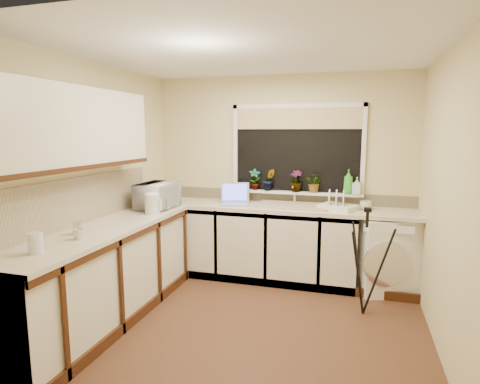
{
  "coord_description": "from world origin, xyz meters",
  "views": [
    {
      "loc": [
        0.91,
        -3.37,
        1.77
      ],
      "look_at": [
        -0.25,
        0.55,
        1.15
      ],
      "focal_mm": 29.81,
      "sensor_mm": 36.0,
      "label": 1
    }
  ],
  "objects_px": {
    "tripod": "(365,262)",
    "kettle": "(152,204)",
    "laptop": "(235,199)",
    "plant_c": "(296,181)",
    "soap_bottle_clear": "(357,186)",
    "plant_b": "(269,180)",
    "plant_d": "(315,183)",
    "microwave": "(158,196)",
    "cup_left": "(78,234)",
    "glass_jug": "(36,243)",
    "cup_back": "(366,205)",
    "washing_machine": "(385,254)",
    "soap_bottle_green": "(348,182)",
    "steel_jar": "(78,228)",
    "dish_rack": "(338,207)"
  },
  "relations": [
    {
      "from": "laptop",
      "to": "soap_bottle_clear",
      "type": "distance_m",
      "value": 1.44
    },
    {
      "from": "washing_machine",
      "to": "cup_back",
      "type": "distance_m",
      "value": 0.58
    },
    {
      "from": "steel_jar",
      "to": "plant_d",
      "type": "bearing_deg",
      "value": 47.86
    },
    {
      "from": "washing_machine",
      "to": "steel_jar",
      "type": "bearing_deg",
      "value": -163.89
    },
    {
      "from": "tripod",
      "to": "soap_bottle_green",
      "type": "relative_size",
      "value": 3.71
    },
    {
      "from": "dish_rack",
      "to": "tripod",
      "type": "xyz_separation_m",
      "value": [
        0.3,
        -0.65,
        -0.4
      ]
    },
    {
      "from": "soap_bottle_green",
      "to": "cup_left",
      "type": "relative_size",
      "value": 3.08
    },
    {
      "from": "soap_bottle_clear",
      "to": "cup_left",
      "type": "height_order",
      "value": "soap_bottle_clear"
    },
    {
      "from": "washing_machine",
      "to": "plant_c",
      "type": "height_order",
      "value": "plant_c"
    },
    {
      "from": "microwave",
      "to": "cup_left",
      "type": "xyz_separation_m",
      "value": [
        0.02,
        -1.39,
        -0.1
      ]
    },
    {
      "from": "dish_rack",
      "to": "plant_b",
      "type": "distance_m",
      "value": 0.91
    },
    {
      "from": "microwave",
      "to": "soap_bottle_green",
      "type": "height_order",
      "value": "soap_bottle_green"
    },
    {
      "from": "washing_machine",
      "to": "cup_left",
      "type": "bearing_deg",
      "value": -160.81
    },
    {
      "from": "washing_machine",
      "to": "cup_back",
      "type": "height_order",
      "value": "cup_back"
    },
    {
      "from": "microwave",
      "to": "plant_b",
      "type": "xyz_separation_m",
      "value": [
        1.15,
        0.71,
        0.14
      ]
    },
    {
      "from": "plant_c",
      "to": "soap_bottle_clear",
      "type": "distance_m",
      "value": 0.71
    },
    {
      "from": "glass_jug",
      "to": "microwave",
      "type": "bearing_deg",
      "value": 89.21
    },
    {
      "from": "glass_jug",
      "to": "microwave",
      "type": "height_order",
      "value": "microwave"
    },
    {
      "from": "plant_b",
      "to": "microwave",
      "type": "bearing_deg",
      "value": -148.28
    },
    {
      "from": "steel_jar",
      "to": "plant_c",
      "type": "relative_size",
      "value": 0.42
    },
    {
      "from": "steel_jar",
      "to": "microwave",
      "type": "xyz_separation_m",
      "value": [
        0.09,
        1.26,
        0.09
      ]
    },
    {
      "from": "microwave",
      "to": "plant_c",
      "type": "xyz_separation_m",
      "value": [
        1.48,
        0.72,
        0.14
      ]
    },
    {
      "from": "tripod",
      "to": "steel_jar",
      "type": "xyz_separation_m",
      "value": [
        -2.38,
        -1.09,
        0.42
      ]
    },
    {
      "from": "plant_b",
      "to": "cup_back",
      "type": "distance_m",
      "value": 1.18
    },
    {
      "from": "plant_b",
      "to": "cup_left",
      "type": "height_order",
      "value": "plant_b"
    },
    {
      "from": "laptop",
      "to": "soap_bottle_clear",
      "type": "bearing_deg",
      "value": -6.59
    },
    {
      "from": "laptop",
      "to": "plant_c",
      "type": "bearing_deg",
      "value": 2.38
    },
    {
      "from": "soap_bottle_green",
      "to": "plant_b",
      "type": "bearing_deg",
      "value": -179.57
    },
    {
      "from": "kettle",
      "to": "soap_bottle_clear",
      "type": "height_order",
      "value": "soap_bottle_clear"
    },
    {
      "from": "laptop",
      "to": "steel_jar",
      "type": "distance_m",
      "value": 1.95
    },
    {
      "from": "dish_rack",
      "to": "steel_jar",
      "type": "xyz_separation_m",
      "value": [
        -2.08,
        -1.74,
        0.03
      ]
    },
    {
      "from": "steel_jar",
      "to": "tripod",
      "type": "bearing_deg",
      "value": 24.66
    },
    {
      "from": "plant_b",
      "to": "laptop",
      "type": "bearing_deg",
      "value": -149.22
    },
    {
      "from": "dish_rack",
      "to": "cup_back",
      "type": "height_order",
      "value": "cup_back"
    },
    {
      "from": "tripod",
      "to": "glass_jug",
      "type": "bearing_deg",
      "value": -145.24
    },
    {
      "from": "microwave",
      "to": "soap_bottle_clear",
      "type": "height_order",
      "value": "soap_bottle_clear"
    },
    {
      "from": "plant_b",
      "to": "plant_d",
      "type": "distance_m",
      "value": 0.56
    },
    {
      "from": "dish_rack",
      "to": "tripod",
      "type": "height_order",
      "value": "tripod"
    },
    {
      "from": "microwave",
      "to": "soap_bottle_clear",
      "type": "relative_size",
      "value": 2.61
    },
    {
      "from": "laptop",
      "to": "cup_left",
      "type": "relative_size",
      "value": 4.37
    },
    {
      "from": "kettle",
      "to": "dish_rack",
      "type": "height_order",
      "value": "kettle"
    },
    {
      "from": "tripod",
      "to": "kettle",
      "type": "bearing_deg",
      "value": -176.68
    },
    {
      "from": "kettle",
      "to": "glass_jug",
      "type": "bearing_deg",
      "value": -94.84
    },
    {
      "from": "kettle",
      "to": "glass_jug",
      "type": "xyz_separation_m",
      "value": [
        -0.13,
        -1.49,
        -0.03
      ]
    },
    {
      "from": "washing_machine",
      "to": "soap_bottle_clear",
      "type": "distance_m",
      "value": 0.82
    },
    {
      "from": "tripod",
      "to": "plant_d",
      "type": "distance_m",
      "value": 1.24
    },
    {
      "from": "soap_bottle_green",
      "to": "soap_bottle_clear",
      "type": "height_order",
      "value": "soap_bottle_green"
    },
    {
      "from": "plant_b",
      "to": "cup_back",
      "type": "height_order",
      "value": "plant_b"
    },
    {
      "from": "washing_machine",
      "to": "kettle",
      "type": "bearing_deg",
      "value": -179.32
    },
    {
      "from": "kettle",
      "to": "cup_back",
      "type": "xyz_separation_m",
      "value": [
        2.19,
        0.87,
        -0.05
      ]
    }
  ]
}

